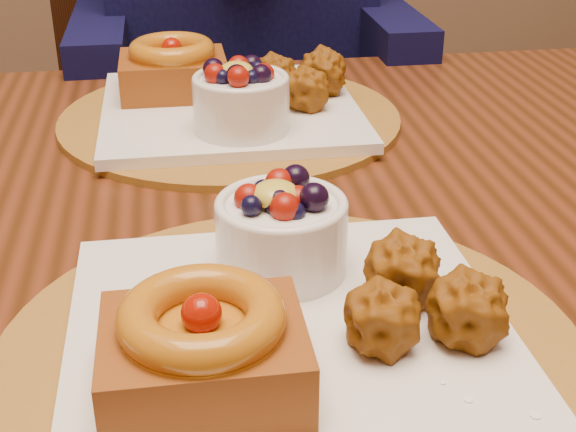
% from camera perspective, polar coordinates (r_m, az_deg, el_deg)
% --- Properties ---
extents(dining_table, '(1.60, 0.90, 0.76)m').
position_cam_1_polar(dining_table, '(0.75, -2.42, -4.68)').
color(dining_table, '#381B0A').
rests_on(dining_table, ground).
extents(place_setting_near, '(0.38, 0.38, 0.09)m').
position_cam_1_polar(place_setting_near, '(0.51, -0.20, -7.33)').
color(place_setting_near, brown).
rests_on(place_setting_near, dining_table).
extents(place_setting_far, '(0.38, 0.38, 0.09)m').
position_cam_1_polar(place_setting_far, '(0.89, -4.38, 8.32)').
color(place_setting_far, brown).
rests_on(place_setting_far, dining_table).
extents(chair_far, '(0.57, 0.57, 1.00)m').
position_cam_1_polar(chair_far, '(1.44, -7.83, 5.74)').
color(chair_far, black).
rests_on(chair_far, ground).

